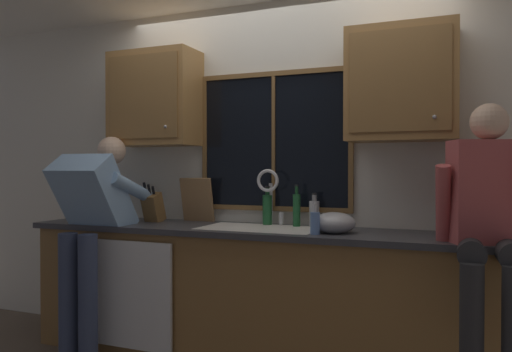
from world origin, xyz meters
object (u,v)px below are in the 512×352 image
Objects in this scene: person_sitting_on_counter at (490,211)px; bottle_green_glass at (297,209)px; mixing_bowl at (334,223)px; bottle_tall_clear at (314,213)px; bottle_amber_small at (267,209)px; knife_block at (153,207)px; person_standing at (92,220)px; cutting_board at (197,200)px; soap_dispenser at (315,222)px.

person_sitting_on_counter reaches higher than bottle_green_glass.
person_sitting_on_counter is 0.92m from mixing_bowl.
person_sitting_on_counter is at bearing -23.55° from bottle_tall_clear.
bottle_tall_clear is at bearing -0.72° from bottle_amber_small.
bottle_amber_small is (0.88, 0.13, 0.01)m from knife_block.
person_standing is 1.57m from bottle_tall_clear.
knife_block is at bearing -171.46° from bottle_amber_small.
cutting_board is at bearing 43.78° from person_standing.
person_standing is 6.63× the size of bottle_tall_clear.
bottle_amber_small is at bearing 140.57° from soap_dispenser.
soap_dispenser is at bearing -39.43° from bottle_amber_small.
cutting_board is 1.16m from mixing_bowl.
mixing_bowl is at bearing -35.55° from bottle_green_glass.
bottle_green_glass is 1.05× the size of bottle_amber_small.
bottle_green_glass is (-1.20, 0.45, -0.06)m from person_sitting_on_counter.
knife_block is at bearing -154.68° from cutting_board.
cutting_board is 0.58m from bottle_amber_small.
bottle_green_glass is 1.24× the size of bottle_tall_clear.
mixing_bowl is (1.68, 0.27, 0.02)m from person_standing.
soap_dispenser is 0.39m from bottle_tall_clear.
person_standing is at bearing -155.32° from bottle_amber_small.
bottle_amber_small is (-0.55, 0.25, 0.05)m from mixing_bowl.
knife_block is (-2.31, 0.34, -0.08)m from person_sitting_on_counter.
person_sitting_on_counter is 2.07m from cutting_board.
bottle_amber_small is (-0.46, 0.38, 0.04)m from soap_dispenser.
person_sitting_on_counter is (2.56, 0.05, 0.14)m from person_standing.
bottle_amber_small is (-0.23, 0.02, -0.01)m from bottle_green_glass.
bottle_green_glass is (-0.32, 0.23, 0.06)m from mixing_bowl.
cutting_board is (0.55, 0.53, 0.12)m from person_standing.
person_sitting_on_counter is 2.34m from knife_block.
bottle_tall_clear is (0.93, -0.01, -0.07)m from cutting_board.
bottle_amber_small is at bearing 161.61° from person_sitting_on_counter.
knife_block is 1.68× the size of soap_dispenser.
bottle_tall_clear is at bearing 5.93° from knife_block.
bottle_green_glass reaches higher than bottle_amber_small.
person_standing is 1.45m from bottle_green_glass.
cutting_board is 1.21× the size of bottle_amber_small.
soap_dispenser is (1.59, 0.14, 0.03)m from person_standing.
bottle_tall_clear is (-0.20, 0.25, 0.04)m from mixing_bowl.
soap_dispenser is (1.34, -0.24, -0.04)m from knife_block.
bottle_tall_clear is at bearing 128.64° from mixing_bowl.
soap_dispenser is 0.68× the size of bottle_amber_small.
bottle_amber_small is at bearing 179.28° from bottle_tall_clear.
person_standing is at bearing -123.10° from knife_block.
person_standing reaches higher than bottle_tall_clear.
bottle_green_glass is (-0.23, 0.35, 0.05)m from soap_dispenser.
person_sitting_on_counter is at bearing -13.58° from cutting_board.
cutting_board reaches higher than knife_block.
cutting_board is 1.16× the size of bottle_green_glass.
cutting_board is at bearing 166.42° from person_sitting_on_counter.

